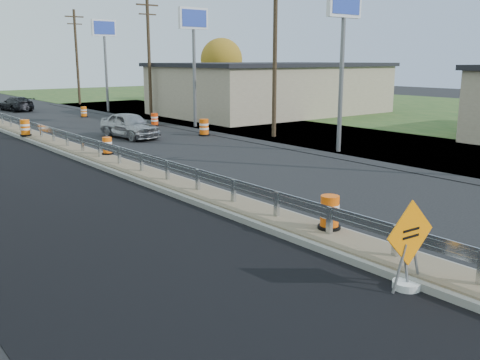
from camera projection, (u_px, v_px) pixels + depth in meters
ground at (198, 196)px, 18.27m from camera, size 140.00×140.00×0.00m
grass_verge_far at (433, 116)px, 44.03m from camera, size 40.00×120.00×0.03m
median at (100, 159)px, 24.37m from camera, size 1.60×55.00×0.23m
guardrail at (91, 143)px, 25.00m from camera, size 0.10×46.15×0.72m
retail_building_near at (271, 88)px, 45.78m from camera, size 18.50×12.50×4.27m
pylon_sign_south at (344, 18)px, 25.47m from camera, size 2.20×0.30×7.90m
pylon_sign_mid at (194, 30)px, 35.43m from camera, size 2.20×0.30×7.90m
pylon_sign_north at (104, 37)px, 46.16m from camera, size 2.20×0.30×7.90m
utility_pole_smid at (275, 53)px, 31.01m from camera, size 1.90×0.26×9.40m
utility_pole_nmid at (149, 54)px, 42.50m from camera, size 1.90×0.26×9.40m
utility_pole_north at (77, 55)px, 54.00m from camera, size 1.90×0.26×9.40m
tree_far_yellow at (221, 59)px, 59.00m from camera, size 4.62×4.62×6.86m
caution_sign at (408, 267)px, 10.77m from camera, size 1.36×0.57×1.88m
barrel_median_near at (330, 213)px, 13.92m from camera, size 0.60×0.60×0.89m
barrel_median_mid at (107, 146)px, 24.88m from camera, size 0.54×0.54×0.80m
barrel_median_far at (25, 128)px, 30.86m from camera, size 0.63×0.63×0.93m
barrel_shoulder_near at (204, 128)px, 32.57m from camera, size 0.69×0.69×1.01m
barrel_shoulder_mid at (155, 120)px, 37.38m from camera, size 0.60×0.60×0.87m
barrel_shoulder_far at (84, 112)px, 43.03m from camera, size 0.57×0.57×0.83m
car_silver at (130, 125)px, 31.54m from camera, size 2.22×4.59×1.51m
car_dark_far at (16, 104)px, 48.11m from camera, size 2.33×4.62×1.29m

